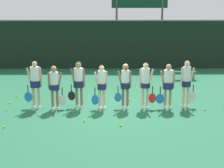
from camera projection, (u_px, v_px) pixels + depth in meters
name	position (u px, v px, depth m)	size (l,w,h in m)	color
ground_plane	(112.00, 108.00, 11.96)	(140.00, 140.00, 0.00)	#216642
fence_windscreen	(110.00, 44.00, 20.56)	(60.00, 0.08, 3.21)	black
scoreboard	(140.00, 5.00, 21.25)	(3.83, 0.15, 5.31)	#515156
bench_courtside	(181.00, 73.00, 17.16)	(1.67, 0.39, 0.46)	#19472D
player_0	(35.00, 81.00, 11.76)	(0.69, 0.40, 1.81)	tan
player_1	(54.00, 84.00, 11.64)	(0.65, 0.37, 1.66)	#8C664C
player_2	(79.00, 80.00, 11.79)	(0.67, 0.40, 1.79)	#8C664C
player_3	(102.00, 84.00, 11.66)	(0.60, 0.34, 1.69)	beige
player_4	(125.00, 82.00, 11.72)	(0.63, 0.35, 1.72)	#8C664C
player_5	(146.00, 82.00, 11.69)	(0.63, 0.36, 1.78)	beige
player_6	(168.00, 83.00, 11.72)	(0.69, 0.40, 1.71)	tan
player_7	(187.00, 80.00, 11.83)	(0.63, 0.34, 1.82)	beige
tennis_ball_0	(190.00, 101.00, 12.87)	(0.07, 0.07, 0.07)	#CCE033
tennis_ball_1	(121.00, 126.00, 9.95)	(0.07, 0.07, 0.07)	#CCE033
tennis_ball_2	(127.00, 96.00, 13.67)	(0.06, 0.06, 0.06)	#CCE033
tennis_ball_3	(7.00, 110.00, 11.62)	(0.07, 0.07, 0.07)	#CCE033
tennis_ball_4	(17.00, 96.00, 13.59)	(0.06, 0.06, 0.06)	#CCE033
tennis_ball_5	(84.00, 121.00, 10.41)	(0.07, 0.07, 0.07)	#CCE033
tennis_ball_6	(224.00, 108.00, 11.81)	(0.07, 0.07, 0.07)	#CCE033
tennis_ball_7	(205.00, 110.00, 11.64)	(0.07, 0.07, 0.07)	#CCE033
tennis_ball_8	(130.00, 99.00, 13.08)	(0.07, 0.07, 0.07)	#CCE033
tennis_ball_9	(9.00, 103.00, 12.51)	(0.07, 0.07, 0.07)	#CCE033
tennis_ball_10	(38.00, 115.00, 11.01)	(0.07, 0.07, 0.07)	#CCE033
tennis_ball_11	(4.00, 127.00, 9.85)	(0.07, 0.07, 0.07)	#CCE033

